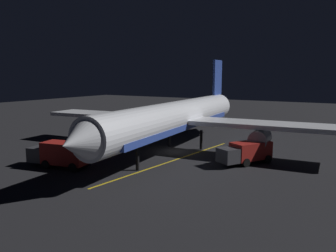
% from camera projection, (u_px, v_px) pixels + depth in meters
% --- Properties ---
extents(ground_plane, '(180.00, 180.00, 0.20)m').
position_uv_depth(ground_plane, '(176.00, 153.00, 42.09)').
color(ground_plane, black).
extents(apron_guide_stripe, '(2.94, 23.94, 0.01)m').
position_uv_depth(apron_guide_stripe, '(173.00, 161.00, 37.72)').
color(apron_guide_stripe, gold).
rests_on(apron_guide_stripe, ground_plane).
extents(airliner, '(40.40, 40.35, 11.83)m').
position_uv_depth(airliner, '(179.00, 118.00, 42.02)').
color(airliner, white).
rests_on(airliner, ground_plane).
extents(baggage_truck, '(6.74, 3.24, 2.65)m').
position_uv_depth(baggage_truck, '(60.00, 155.00, 34.76)').
color(baggage_truck, maroon).
rests_on(baggage_truck, ground_plane).
extents(catering_truck, '(4.86, 6.38, 2.31)m').
position_uv_depth(catering_truck, '(246.00, 153.00, 36.24)').
color(catering_truck, maroon).
rests_on(catering_truck, ground_plane).
extents(ground_crew_worker, '(0.40, 0.40, 1.74)m').
position_uv_depth(ground_crew_worker, '(89.00, 157.00, 35.59)').
color(ground_crew_worker, black).
rests_on(ground_crew_worker, ground_plane).
extents(traffic_cone_near_left, '(0.50, 0.50, 0.55)m').
position_uv_depth(traffic_cone_near_left, '(71.00, 159.00, 37.27)').
color(traffic_cone_near_left, '#EA590F').
rests_on(traffic_cone_near_left, ground_plane).
extents(traffic_cone_near_right, '(0.50, 0.50, 0.55)m').
position_uv_depth(traffic_cone_near_right, '(229.00, 162.00, 35.92)').
color(traffic_cone_near_right, '#EA590F').
rests_on(traffic_cone_near_right, ground_plane).
extents(traffic_cone_under_wing, '(0.50, 0.50, 0.55)m').
position_uv_depth(traffic_cone_under_wing, '(105.00, 149.00, 42.64)').
color(traffic_cone_under_wing, '#EA590F').
rests_on(traffic_cone_under_wing, ground_plane).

